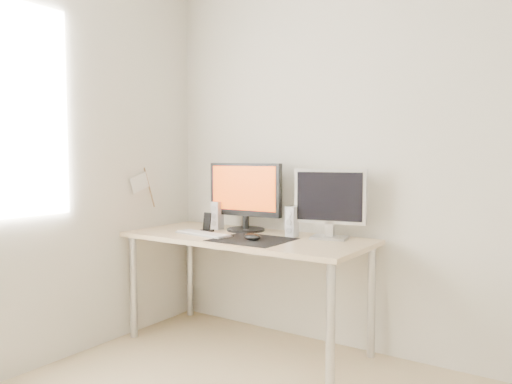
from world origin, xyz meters
The scene contains 11 objects.
wall_back centered at (0.00, 1.75, 1.25)m, with size 3.50×3.50×0.00m, color silver.
mousepad centered at (-0.81, 1.27, 0.73)m, with size 0.45×0.40×0.00m, color black.
mouse centered at (-0.79, 1.24, 0.75)m, with size 0.12×0.07×0.04m, color black.
desk centered at (-0.93, 1.38, 0.65)m, with size 1.60×0.70×0.73m.
main_monitor centered at (-1.06, 1.55, 0.98)m, with size 0.55×0.27×0.47m.
second_monitor centered at (-0.43, 1.57, 0.97)m, with size 0.45×0.20×0.43m.
speaker_left centered at (-1.27, 1.51, 0.83)m, with size 0.06×0.08×0.20m.
speaker_right centered at (-0.66, 1.50, 0.83)m, with size 0.06×0.08×0.20m.
keyboard centered at (-1.18, 1.25, 0.74)m, with size 0.43×0.18×0.02m.
phone_dock centered at (-1.25, 1.38, 0.77)m, with size 0.07×0.06×0.13m.
pennant centered at (-1.72, 1.24, 1.05)m, with size 0.01×0.23×0.29m.
Camera 1 is at (0.90, -1.23, 1.24)m, focal length 35.00 mm.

